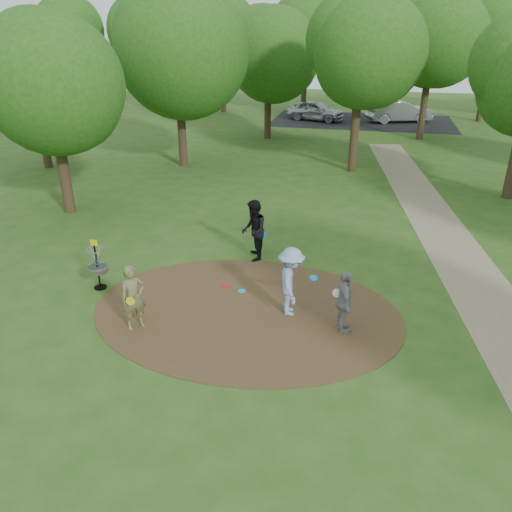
# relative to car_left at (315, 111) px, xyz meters

# --- Properties ---
(ground) EXTENTS (100.00, 100.00, 0.00)m
(ground) POSITION_rel_car_left_xyz_m (1.67, -29.48, -0.76)
(ground) COLOR #2D5119
(ground) RESTS_ON ground
(dirt_clearing) EXTENTS (8.40, 8.40, 0.02)m
(dirt_clearing) POSITION_rel_car_left_xyz_m (1.67, -29.48, -0.75)
(dirt_clearing) COLOR #47301C
(dirt_clearing) RESTS_ON ground
(footpath) EXTENTS (7.55, 39.89, 0.01)m
(footpath) POSITION_rel_car_left_xyz_m (8.17, -27.48, -0.75)
(footpath) COLOR #8C7A5B
(footpath) RESTS_ON ground
(parking_lot) EXTENTS (14.00, 8.00, 0.01)m
(parking_lot) POSITION_rel_car_left_xyz_m (3.67, 0.52, -0.75)
(parking_lot) COLOR black
(parking_lot) RESTS_ON ground
(player_observer_with_disc) EXTENTS (0.74, 0.74, 1.73)m
(player_observer_with_disc) POSITION_rel_car_left_xyz_m (-0.88, -30.87, 0.11)
(player_observer_with_disc) COLOR olive
(player_observer_with_disc) RESTS_ON ground
(player_throwing_with_disc) EXTENTS (1.20, 1.35, 1.90)m
(player_throwing_with_disc) POSITION_rel_car_left_xyz_m (2.84, -29.31, 0.19)
(player_throwing_with_disc) COLOR #8AA2CD
(player_throwing_with_disc) RESTS_ON ground
(player_walking_with_disc) EXTENTS (0.98, 1.14, 2.01)m
(player_walking_with_disc) POSITION_rel_car_left_xyz_m (1.11, -26.21, 0.25)
(player_walking_with_disc) COLOR black
(player_walking_with_disc) RESTS_ON ground
(player_waiting_with_disc) EXTENTS (0.66, 1.07, 1.70)m
(player_waiting_with_disc) POSITION_rel_car_left_xyz_m (4.27, -29.87, 0.09)
(player_waiting_with_disc) COLOR gray
(player_waiting_with_disc) RESTS_ON ground
(disc_ground_cyan) EXTENTS (0.22, 0.22, 0.02)m
(disc_ground_cyan) POSITION_rel_car_left_xyz_m (1.29, -28.48, -0.73)
(disc_ground_cyan) COLOR #18AEC2
(disc_ground_cyan) RESTS_ON dirt_clearing
(disc_ground_red) EXTENTS (0.22, 0.22, 0.02)m
(disc_ground_red) POSITION_rel_car_left_xyz_m (0.75, -28.33, -0.73)
(disc_ground_red) COLOR red
(disc_ground_red) RESTS_ON dirt_clearing
(car_left) EXTENTS (4.76, 2.86, 1.52)m
(car_left) POSITION_rel_car_left_xyz_m (0.00, 0.00, 0.00)
(car_left) COLOR #A7A8AF
(car_left) RESTS_ON ground
(car_right) EXTENTS (5.30, 3.56, 1.65)m
(car_right) POSITION_rel_car_left_xyz_m (6.46, 0.71, 0.07)
(car_right) COLOR #9B9CA2
(car_right) RESTS_ON ground
(disc_golf_basket) EXTENTS (0.63, 0.63, 1.54)m
(disc_golf_basket) POSITION_rel_car_left_xyz_m (-2.83, -29.18, 0.12)
(disc_golf_basket) COLOR black
(disc_golf_basket) RESTS_ON ground
(tree_ring) EXTENTS (36.85, 45.34, 8.92)m
(tree_ring) POSITION_rel_car_left_xyz_m (3.27, -20.14, 4.44)
(tree_ring) COLOR #332316
(tree_ring) RESTS_ON ground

